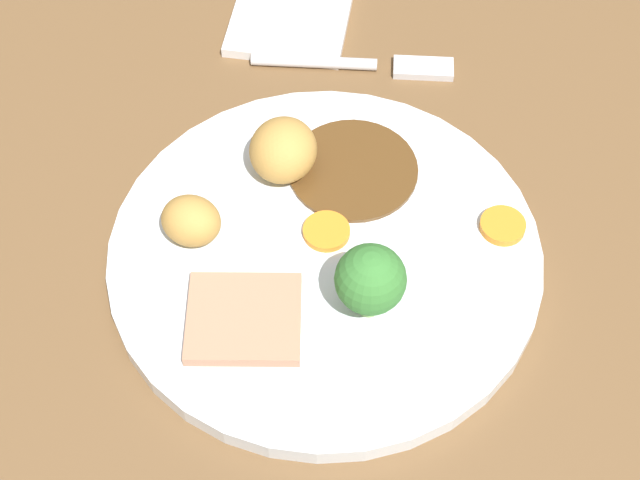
{
  "coord_description": "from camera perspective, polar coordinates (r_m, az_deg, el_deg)",
  "views": [
    {
      "loc": [
        34.32,
        0.32,
        56.32
      ],
      "look_at": [
        -1.31,
        -0.97,
        6.0
      ],
      "focal_mm": 54.82,
      "sensor_mm": 36.0,
      "label": 1
    }
  ],
  "objects": [
    {
      "name": "folded_napkin",
      "position": [
        0.79,
        -1.87,
        13.22
      ],
      "size": [
        12.01,
        10.26,
        0.8
      ],
      "primitive_type": "cube",
      "rotation": [
        0.0,
        0.0,
        -0.12
      ],
      "color": "white",
      "rests_on": "dining_table"
    },
    {
      "name": "gravy_pool",
      "position": [
        0.66,
        1.66,
        4.15
      ],
      "size": [
        8.85,
        8.85,
        0.3
      ],
      "primitive_type": "cylinder",
      "color": "#563819",
      "rests_on": "dinner_plate"
    },
    {
      "name": "carrot_coin_front",
      "position": [
        0.63,
        0.09,
        0.52
      ],
      "size": [
        3.07,
        3.07,
        0.47
      ],
      "primitive_type": "cylinder",
      "color": "orange",
      "rests_on": "dinner_plate"
    },
    {
      "name": "dining_table",
      "position": [
        0.64,
        0.82,
        -3.14
      ],
      "size": [
        120.0,
        84.0,
        3.6
      ],
      "primitive_type": "cube",
      "color": "brown",
      "rests_on": "ground"
    },
    {
      "name": "meat_slice_main",
      "position": [
        0.59,
        -4.77,
        -4.57
      ],
      "size": [
        6.36,
        7.07,
        0.8
      ],
      "primitive_type": "cube",
      "rotation": [
        0.0,
        0.0,
        1.6
      ],
      "color": "tan",
      "rests_on": "dinner_plate"
    },
    {
      "name": "fork",
      "position": [
        0.75,
        2.05,
        10.2
      ],
      "size": [
        2.11,
        15.28,
        0.9
      ],
      "rotation": [
        0.0,
        0.0,
        1.55
      ],
      "color": "silver",
      "rests_on": "dining_table"
    },
    {
      "name": "dinner_plate",
      "position": [
        0.63,
        0.0,
        -0.89
      ],
      "size": [
        27.9,
        27.9,
        1.4
      ],
      "primitive_type": "cylinder",
      "color": "white",
      "rests_on": "dining_table"
    },
    {
      "name": "broccoli_floret",
      "position": [
        0.57,
        2.65,
        -2.35
      ],
      "size": [
        4.32,
        4.32,
        5.41
      ],
      "color": "#8CB766",
      "rests_on": "dinner_plate"
    },
    {
      "name": "roast_potato_right",
      "position": [
        0.62,
        -7.82,
        1.13
      ],
      "size": [
        4.48,
        4.79,
        3.2
      ],
      "primitive_type": "ellipsoid",
      "rotation": [
        0.0,
        0.0,
        1.23
      ],
      "color": "#BC8C42",
      "rests_on": "dinner_plate"
    },
    {
      "name": "carrot_coin_back",
      "position": [
        0.64,
        10.33,
        0.84
      ],
      "size": [
        2.97,
        2.97,
        0.56
      ],
      "primitive_type": "cylinder",
      "color": "orange",
      "rests_on": "dinner_plate"
    },
    {
      "name": "roast_potato_left",
      "position": [
        0.65,
        -2.44,
        5.27
      ],
      "size": [
        5.64,
        5.39,
        4.05
      ],
      "primitive_type": "ellipsoid",
      "rotation": [
        0.0,
        0.0,
        1.37
      ],
      "color": "#BC8C42",
      "rests_on": "dinner_plate"
    }
  ]
}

